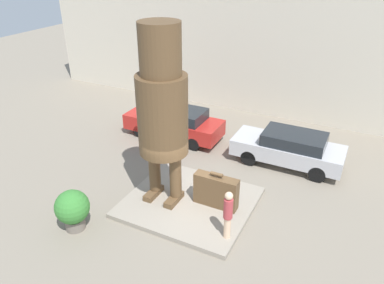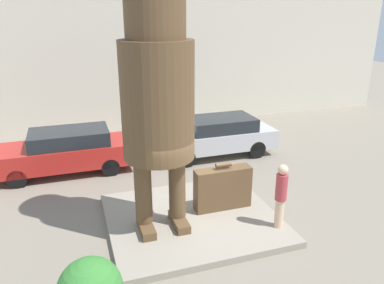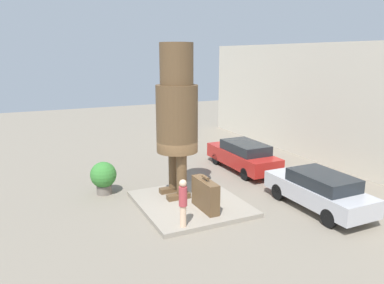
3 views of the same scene
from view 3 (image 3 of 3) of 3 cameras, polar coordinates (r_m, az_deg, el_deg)
ground_plane at (r=15.24m, az=-0.24°, el=-9.65°), size 60.00×60.00×0.00m
pedestal at (r=15.21m, az=-0.24°, el=-9.35°), size 4.40×3.97×0.17m
building_backdrop at (r=20.07m, az=24.86°, el=4.40°), size 28.00×0.60×6.53m
statue_figure at (r=14.93m, az=-2.32°, el=5.03°), size 1.68×1.68×6.20m
giant_suitcase at (r=14.25m, az=2.04°, el=-8.03°), size 1.57×0.41×1.34m
tourist at (r=12.77m, az=-1.38°, el=-8.99°), size 0.29×0.29×1.69m
parked_car_red at (r=19.62m, az=7.79°, el=-2.02°), size 4.72×1.71×1.52m
parked_car_silver at (r=15.43m, az=18.76°, el=-6.89°), size 4.56×1.74×1.50m
planter_pot at (r=16.63m, az=-13.34°, el=-5.10°), size 1.12×1.12×1.43m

